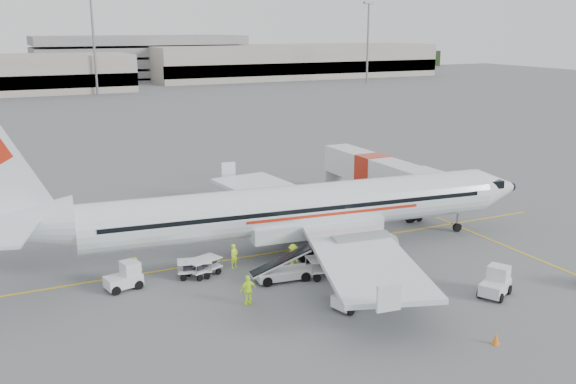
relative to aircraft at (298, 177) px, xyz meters
name	(u,v)px	position (x,y,z in m)	size (l,w,h in m)	color
ground	(300,248)	(0.38, 0.48, -5.50)	(360.00, 360.00, 0.00)	#56595B
stripe_lead	(300,248)	(0.38, 0.48, -5.49)	(44.00, 0.20, 0.01)	yellow
stripe_cross	(525,254)	(14.38, -7.52, -5.49)	(0.20, 20.00, 0.01)	yellow
terminal_east	(294,61)	(70.38, 145.48, -0.50)	(90.00, 26.00, 10.00)	gray
parking_garage	(140,56)	(25.38, 160.48, 1.50)	(62.00, 24.00, 14.00)	slate
treeline	(49,68)	(0.38, 175.48, -2.50)	(300.00, 3.00, 6.00)	black
mast_center	(94,47)	(5.38, 118.48, 5.50)	(3.20, 1.20, 22.00)	slate
mast_east	(368,43)	(80.38, 118.48, 5.50)	(3.20, 1.20, 22.00)	slate
aircraft	(298,177)	(0.00, 0.00, 0.00)	(39.88, 31.26, 11.00)	silver
jet_bridge	(372,180)	(11.70, 8.52, -3.24)	(3.23, 17.20, 4.52)	silver
belt_loader	(283,261)	(-3.26, -4.44, -4.23)	(4.69, 1.76, 2.54)	silver
tug_fore	(495,282)	(7.21, -12.16, -4.62)	(2.26, 1.30, 1.75)	silver
tug_mid	(352,294)	(-1.49, -9.95, -4.66)	(2.18, 1.25, 1.68)	silver
tug_aft	(123,276)	(-12.78, -1.52, -4.66)	(2.18, 1.25, 1.68)	silver
cart_loaded_a	(203,267)	(-7.62, -1.52, -4.92)	(2.22, 1.31, 1.16)	silver
cart_loaded_b	(195,269)	(-8.22, -1.52, -4.93)	(2.17, 1.28, 1.13)	silver
cart_empty_a	(327,267)	(-0.45, -5.15, -4.83)	(2.56, 1.51, 1.34)	silver
cone_nose	(416,216)	(12.38, 2.68, -5.20)	(0.37, 0.37, 0.60)	orange
cone_port	(234,205)	(-0.20, 12.44, -5.18)	(0.39, 0.39, 0.63)	orange
cone_stbd	(496,338)	(2.97, -16.86, -5.18)	(0.39, 0.39, 0.64)	orange
crew_a	(234,256)	(-5.29, -1.02, -4.67)	(0.60, 0.39, 1.65)	#B5E71E
crew_b	(136,271)	(-11.89, -1.02, -4.63)	(0.85, 0.66, 1.74)	#B5E71E
crew_c	(293,256)	(-1.76, -2.81, -4.66)	(1.08, 0.62, 1.67)	#B5E71E
crew_d	(248,290)	(-6.65, -6.92, -4.60)	(1.05, 0.44, 1.80)	#B5E71E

